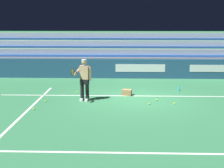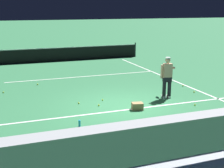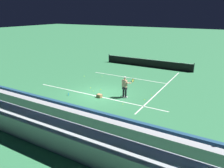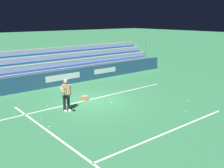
{
  "view_description": "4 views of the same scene",
  "coord_description": "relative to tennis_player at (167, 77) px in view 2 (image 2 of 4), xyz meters",
  "views": [
    {
      "loc": [
        0.64,
        12.82,
        3.28
      ],
      "look_at": [
        1.04,
        0.29,
        0.69
      ],
      "focal_mm": 50.0,
      "sensor_mm": 36.0,
      "label": 1
    },
    {
      "loc": [
        -4.27,
        -10.58,
        3.71
      ],
      "look_at": [
        0.04,
        1.12,
        0.6
      ],
      "focal_mm": 50.0,
      "sensor_mm": 36.0,
      "label": 2
    },
    {
      "loc": [
        9.33,
        -14.17,
        6.51
      ],
      "look_at": [
        1.39,
        -0.32,
        1.2
      ],
      "focal_mm": 35.0,
      "sensor_mm": 36.0,
      "label": 3
    },
    {
      "loc": [
        8.64,
        12.11,
        4.83
      ],
      "look_at": [
        0.15,
        1.69,
        1.42
      ],
      "focal_mm": 42.0,
      "sensor_mm": 36.0,
      "label": 4
    }
  ],
  "objects": [
    {
      "name": "tennis_player",
      "position": [
        0.0,
        0.0,
        0.0
      ],
      "size": [
        0.71,
        0.96,
        1.71
      ],
      "color": "black",
      "rests_on": "ground"
    },
    {
      "name": "ground_plane",
      "position": [
        -2.18,
        -0.36,
        -0.89
      ],
      "size": [
        160.0,
        160.0,
        0.0
      ],
      "primitive_type": "plane",
      "color": "#337A4C"
    },
    {
      "name": "court_baseline_white",
      "position": [
        -2.18,
        -0.86,
        -0.89
      ],
      "size": [
        12.0,
        0.1,
        0.01
      ],
      "primitive_type": "cube",
      "color": "white",
      "rests_on": "ground"
    },
    {
      "name": "tennis_ball_midcourt",
      "position": [
        -3.64,
        0.45,
        -0.86
      ],
      "size": [
        0.07,
        0.07,
        0.07
      ],
      "primitive_type": "sphere",
      "color": "#CCE533",
      "rests_on": "ground"
    },
    {
      "name": "tennis_ball_far_right",
      "position": [
        -2.99,
        -0.07,
        -0.86
      ],
      "size": [
        0.07,
        0.07,
        0.07
      ],
      "primitive_type": "sphere",
      "color": "#CCE533",
      "rests_on": "ground"
    },
    {
      "name": "tennis_ball_by_box",
      "position": [
        -6.37,
        3.15,
        -0.86
      ],
      "size": [
        0.07,
        0.07,
        0.07
      ],
      "primitive_type": "sphere",
      "color": "#CCE533",
      "rests_on": "ground"
    },
    {
      "name": "tennis_ball_far_left",
      "position": [
        0.5,
        -1.32,
        -0.86
      ],
      "size": [
        0.07,
        0.07,
        0.07
      ],
      "primitive_type": "sphere",
      "color": "#CCE533",
      "rests_on": "ground"
    },
    {
      "name": "tennis_ball_toward_net",
      "position": [
        -2.63,
        0.54,
        -0.86
      ],
      "size": [
        0.07,
        0.07,
        0.07
      ],
      "primitive_type": "sphere",
      "color": "#CCE533",
      "rests_on": "ground"
    },
    {
      "name": "tennis_ball_stray_back",
      "position": [
        1.72,
        1.43,
        -0.86
      ],
      "size": [
        0.07,
        0.07,
        0.07
      ],
      "primitive_type": "sphere",
      "color": "#CCE533",
      "rests_on": "ground"
    },
    {
      "name": "tennis_ball_near_player",
      "position": [
        1.57,
        0.29,
        -0.86
      ],
      "size": [
        0.07,
        0.07,
        0.07
      ],
      "primitive_type": "sphere",
      "color": "#CCE533",
      "rests_on": "ground"
    },
    {
      "name": "tennis_ball_on_baseline",
      "position": [
        -4.77,
        4.12,
        -0.86
      ],
      "size": [
        0.07,
        0.07,
        0.07
      ],
      "primitive_type": "sphere",
      "color": "#CCE533",
      "rests_on": "ground"
    },
    {
      "name": "back_wall_sponsor_board",
      "position": [
        -2.18,
        -5.12,
        -0.34
      ],
      "size": [
        21.4,
        0.25,
        1.1
      ],
      "color": "navy",
      "rests_on": "ground"
    },
    {
      "name": "water_bottle",
      "position": [
        -4.21,
        -1.88,
        -0.78
      ],
      "size": [
        0.07,
        0.07,
        0.22
      ],
      "primitive_type": "cylinder",
      "color": "#33B2E5",
      "rests_on": "ground"
    },
    {
      "name": "ball_box_cardboard",
      "position": [
        -1.77,
        -0.97,
        -0.76
      ],
      "size": [
        0.45,
        0.37,
        0.26
      ],
      "primitive_type": "cube",
      "rotation": [
        0.0,
        0.0,
        -0.2
      ],
      "color": "#A87F51",
      "rests_on": "ground"
    },
    {
      "name": "tennis_net",
      "position": [
        -2.18,
        10.52,
        -0.4
      ],
      "size": [
        11.09,
        0.09,
        1.07
      ],
      "color": "#33383D",
      "rests_on": "ground"
    },
    {
      "name": "court_sideline_white",
      "position": [
        1.93,
        3.64,
        -0.89
      ],
      "size": [
        0.1,
        12.0,
        0.01
      ],
      "primitive_type": "cube",
      "color": "white",
      "rests_on": "ground"
    },
    {
      "name": "court_service_line_white",
      "position": [
        -2.18,
        5.14,
        -0.89
      ],
      "size": [
        8.22,
        0.1,
        0.01
      ],
      "primitive_type": "cube",
      "color": "white",
      "rests_on": "ground"
    }
  ]
}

